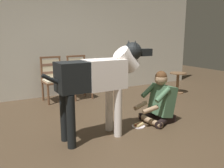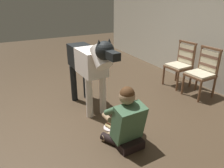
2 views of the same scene
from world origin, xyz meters
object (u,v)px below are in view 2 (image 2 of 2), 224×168
Objects in this scene: person_sitting_on_floor at (126,122)px; hot_dog_on_plate at (110,126)px; dining_chair_left_of_pair at (181,62)px; dining_chair_right_of_pair at (204,70)px; large_dog at (89,63)px.

hot_dog_on_plate is at bearing -177.75° from person_sitting_on_floor.
dining_chair_left_of_pair is at bearing 109.66° from hot_dog_on_plate.
dining_chair_left_of_pair is 0.60m from dining_chair_right_of_pair.
large_dog reaches higher than dining_chair_right_of_pair.
person_sitting_on_floor reaches higher than hot_dog_on_plate.
dining_chair_right_of_pair is (0.60, 0.00, 0.00)m from dining_chair_left_of_pair.
dining_chair_right_of_pair is at bearing 77.19° from large_dog.
person_sitting_on_floor is at bearing -74.04° from dining_chair_right_of_pair.
person_sitting_on_floor is at bearing -60.69° from dining_chair_left_of_pair.
dining_chair_right_of_pair is at bearing 105.96° from person_sitting_on_floor.
dining_chair_right_of_pair is at bearing 0.01° from dining_chair_left_of_pair.
large_dog reaches higher than person_sitting_on_floor.
large_dog is 1.09m from hot_dog_on_plate.
person_sitting_on_floor is 4.17× the size of hot_dog_on_plate.
dining_chair_left_of_pair is 0.58× the size of large_dog.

